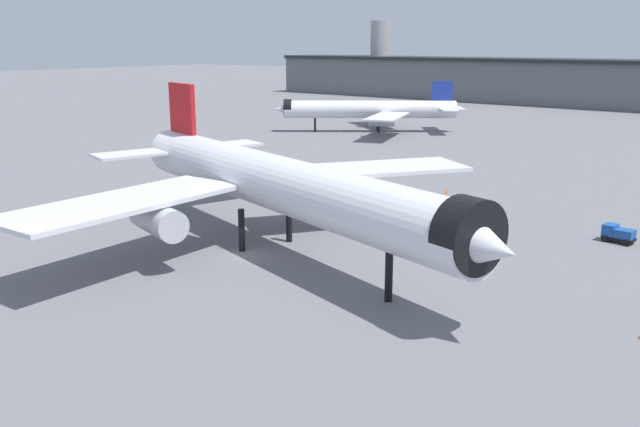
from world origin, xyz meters
name	(u,v)px	position (x,y,z in m)	size (l,w,h in m)	color
ground	(242,255)	(0.00, 0.00, 0.00)	(900.00, 900.00, 0.00)	slate
airliner_near_gate	(276,184)	(2.05, 3.09, 7.04)	(57.44, 51.23, 15.99)	silver
airliner_far_taxiway	(371,110)	(-39.77, 91.69, 5.27)	(40.84, 36.41, 11.97)	silver
terminal_building	(595,83)	(-12.74, 189.40, 7.93)	(259.61, 44.19, 29.28)	slate
service_truck_front	(213,175)	(-26.64, 23.76, 1.59)	(4.95, 5.86, 3.00)	black
baggage_tug_wing	(618,234)	(29.90, 26.53, 0.97)	(3.42, 2.34, 1.85)	black
traffic_cone_wingtip	(447,191)	(4.55, 38.52, 0.34)	(0.55, 0.55, 0.68)	#F2600C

